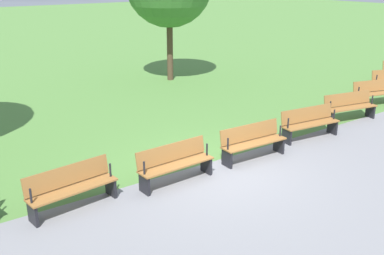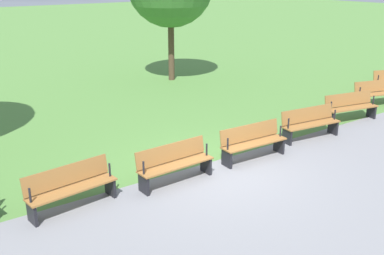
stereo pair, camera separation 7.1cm
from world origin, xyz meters
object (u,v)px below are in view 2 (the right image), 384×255
bench_4 (310,123)px  bench_7 (71,186)px  bench_2 (378,92)px  bench_6 (174,163)px  bench_5 (253,141)px  bench_3 (350,106)px

bench_4 → bench_7: 7.15m
bench_2 → bench_6: same height
bench_4 → bench_6: size_ratio=1.01×
bench_5 → bench_7: size_ratio=0.99×
bench_6 → bench_3: bearing=-177.8°
bench_5 → bench_6: 2.39m
bench_2 → bench_7: size_ratio=1.01×
bench_5 → bench_3: bearing=-171.0°
bench_3 → bench_6: (7.13, 0.56, 0.00)m
bench_5 → bench_6: bearing=2.2°
bench_2 → bench_6: bearing=22.5°
bench_3 → bench_4: bearing=20.2°
bench_2 → bench_7: 11.87m
bench_3 → bench_5: size_ratio=1.02×
bench_3 → bench_6: bearing=15.7°
bench_4 → bench_7: same height
bench_2 → bench_6: size_ratio=1.02×
bench_7 → bench_3: bearing=175.5°
bench_6 → bench_7: (2.38, -0.19, 0.00)m
bench_4 → bench_3: bearing=-164.3°
bench_3 → bench_5: same height
bench_6 → bench_5: bearing=177.8°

